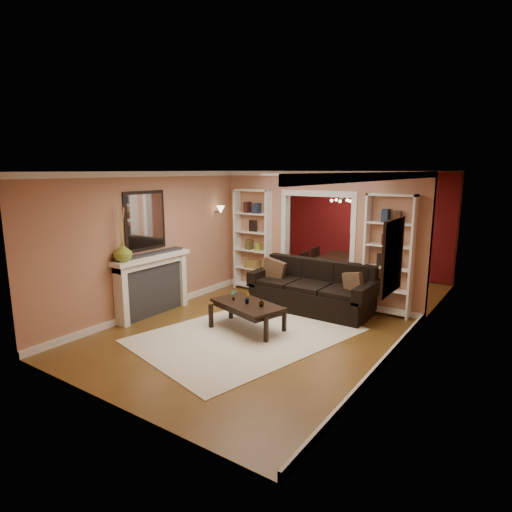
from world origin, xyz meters
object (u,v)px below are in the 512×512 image
Objects in this scene: sofa at (311,287)px; fireplace at (153,285)px; bookshelf_right at (389,256)px; coffee_table at (247,317)px; bookshelf_left at (253,240)px; dining_table at (338,271)px.

sofa is 1.43× the size of fireplace.
sofa is at bearing -155.92° from bookshelf_right.
bookshelf_right reaches higher than fireplace.
sofa is 3.05m from fireplace.
coffee_table is 2.73m from bookshelf_left.
fireplace is at bearing -145.20° from bookshelf_right.
bookshelf_left is at bearing 180.00° from bookshelf_right.
sofa reaches higher than dining_table.
bookshelf_right is (1.71, 2.17, 0.91)m from coffee_table.
bookshelf_left is (-1.80, 0.58, 0.67)m from sofa.
fireplace is (-2.34, -1.95, 0.10)m from sofa.
sofa is at bearing -170.59° from dining_table.
dining_table is (0.07, 3.68, 0.08)m from coffee_table.
bookshelf_left reaches higher than fireplace.
dining_table reaches higher than coffee_table.
coffee_table is (-0.42, -1.59, -0.23)m from sofa.
bookshelf_right is at bearing 34.80° from fireplace.
sofa is 1.06× the size of bookshelf_right.
bookshelf_right is at bearing 68.52° from coffee_table.
sofa is at bearing 39.78° from fireplace.
coffee_table is at bearing 10.58° from fireplace.
bookshelf_left is 2.26m from dining_table.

